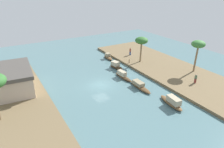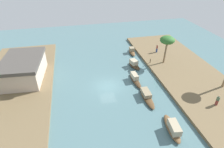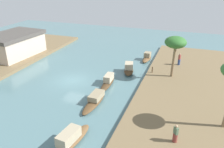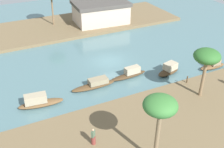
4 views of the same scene
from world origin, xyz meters
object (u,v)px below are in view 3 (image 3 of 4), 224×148
object	(u,v)px
sampan_near_left_bank	(129,69)
person_on_near_bank	(175,135)
sampan_upstream_small	(108,81)
sampan_midstream	(95,100)
riverside_building	(14,44)
sampan_with_tall_canopy	(71,138)
person_by_mooring	(179,60)
mooring_post	(152,70)
palm_tree_left_far	(176,43)
sampan_downstream_large	(147,58)

from	to	relation	value
sampan_near_left_bank	person_on_near_bank	world-z (taller)	person_on_near_bank
sampan_upstream_small	sampan_near_left_bank	size ratio (longest dim) A/B	1.35
sampan_near_left_bank	sampan_midstream	xyz separation A→B (m)	(-9.27, 1.11, -0.13)
riverside_building	person_on_near_bank	bearing A→B (deg)	-111.32
sampan_with_tall_canopy	riverside_building	distance (m)	24.40
person_on_near_bank	sampan_upstream_small	bearing A→B (deg)	4.43
person_by_mooring	sampan_with_tall_canopy	bearing A→B (deg)	-0.65
sampan_midstream	mooring_post	distance (m)	10.29
sampan_with_tall_canopy	palm_tree_left_far	xyz separation A→B (m)	(15.41, -6.26, 4.35)
sampan_near_left_bank	riverside_building	bearing A→B (deg)	77.74
person_by_mooring	riverside_building	world-z (taller)	riverside_building
sampan_midstream	mooring_post	world-z (taller)	mooring_post
sampan_midstream	person_on_near_bank	world-z (taller)	person_on_near_bank
sampan_downstream_large	sampan_with_tall_canopy	bearing A→B (deg)	178.53
sampan_downstream_large	sampan_near_left_bank	distance (m)	5.84
sampan_midstream	riverside_building	distance (m)	20.24
sampan_upstream_small	riverside_building	size ratio (longest dim) A/B	0.50
sampan_midstream	person_on_near_bank	bearing A→B (deg)	-113.43
sampan_upstream_small	sampan_near_left_bank	world-z (taller)	sampan_near_left_bank
sampan_near_left_bank	sampan_downstream_large	bearing A→B (deg)	-26.80
sampan_near_left_bank	person_on_near_bank	distance (m)	15.19
sampan_with_tall_canopy	sampan_midstream	world-z (taller)	sampan_with_tall_canopy
sampan_downstream_large	mooring_post	size ratio (longest dim) A/B	4.38
sampan_downstream_large	person_on_near_bank	bearing A→B (deg)	-158.78
sampan_near_left_bank	person_on_near_bank	bearing A→B (deg)	-163.39
person_on_near_bank	palm_tree_left_far	size ratio (longest dim) A/B	0.30
sampan_with_tall_canopy	sampan_upstream_small	xyz separation A→B (m)	(11.09, 1.00, -0.09)
sampan_with_tall_canopy	riverside_building	world-z (taller)	riverside_building
riverside_building	sampan_near_left_bank	bearing A→B (deg)	-84.66
sampan_downstream_large	palm_tree_left_far	bearing A→B (deg)	-139.98
palm_tree_left_far	riverside_building	size ratio (longest dim) A/B	0.56
sampan_upstream_small	palm_tree_left_far	world-z (taller)	palm_tree_left_far
palm_tree_left_far	sampan_with_tall_canopy	bearing A→B (deg)	157.90
sampan_downstream_large	sampan_upstream_small	xyz separation A→B (m)	(-10.34, 2.75, 0.02)
person_on_near_bank	riverside_building	world-z (taller)	riverside_building
sampan_with_tall_canopy	sampan_midstream	bearing A→B (deg)	13.54
sampan_downstream_large	riverside_building	xyz separation A→B (m)	(-5.95, 20.53, 1.80)
person_on_near_bank	palm_tree_left_far	xyz separation A→B (m)	(12.85, 1.63, 3.80)
sampan_with_tall_canopy	person_by_mooring	distance (m)	21.04
sampan_upstream_small	sampan_midstream	size ratio (longest dim) A/B	0.91
person_by_mooring	palm_tree_left_far	world-z (taller)	palm_tree_left_far
mooring_post	palm_tree_left_far	size ratio (longest dim) A/B	0.16
mooring_post	riverside_building	world-z (taller)	riverside_building
sampan_near_left_bank	mooring_post	world-z (taller)	sampan_near_left_bank
sampan_near_left_bank	riverside_building	size ratio (longest dim) A/B	0.37
sampan_downstream_large	sampan_midstream	world-z (taller)	sampan_downstream_large
sampan_downstream_large	sampan_midstream	bearing A→B (deg)	173.74
palm_tree_left_far	riverside_building	world-z (taller)	palm_tree_left_far
sampan_downstream_large	sampan_midstream	xyz separation A→B (m)	(-14.94, 2.49, -0.05)
sampan_upstream_small	person_on_near_bank	bearing A→B (deg)	-136.34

